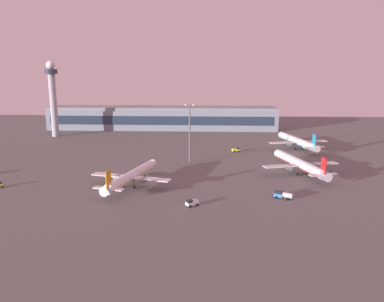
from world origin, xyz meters
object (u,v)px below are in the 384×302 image
object	(u,v)px
airplane_terminal_side	(298,141)
cargo_loader	(192,203)
maintenance_van	(236,150)
apron_light_east	(190,130)
control_tower	(53,94)
airplane_near_gate	(131,176)
fuel_truck	(283,195)
airplane_taxiway_distant	(300,164)
pushback_tug	(0,184)

from	to	relation	value
airplane_terminal_side	cargo_loader	world-z (taller)	airplane_terminal_side
maintenance_van	apron_light_east	size ratio (longest dim) A/B	0.16
control_tower	airplane_near_gate	xyz separation A→B (m)	(71.76, -106.09, -23.76)
airplane_near_gate	fuel_truck	distance (m)	56.33
airplane_terminal_side	maintenance_van	xyz separation A→B (m)	(-34.69, -9.50, -2.98)
airplane_taxiway_distant	maintenance_van	distance (m)	48.94
maintenance_van	apron_light_east	world-z (taller)	apron_light_east
airplane_near_gate	fuel_truck	size ratio (longest dim) A/B	6.21
airplane_terminal_side	cargo_loader	size ratio (longest dim) A/B	9.39
airplane_terminal_side	maintenance_van	size ratio (longest dim) A/B	9.26
airplane_near_gate	control_tower	bearing A→B (deg)	139.37
airplane_near_gate	airplane_taxiway_distant	bearing A→B (deg)	32.48
control_tower	pushback_tug	size ratio (longest dim) A/B	13.67
airplane_taxiway_distant	cargo_loader	size ratio (longest dim) A/B	9.36
cargo_loader	fuel_truck	distance (m)	32.33
control_tower	airplane_near_gate	bearing A→B (deg)	-55.93
airplane_taxiway_distant	maintenance_van	bearing A→B (deg)	104.15
control_tower	airplane_taxiway_distant	world-z (taller)	control_tower
cargo_loader	fuel_truck	size ratio (longest dim) A/B	0.70
airplane_near_gate	airplane_terminal_side	world-z (taller)	airplane_terminal_side
airplane_near_gate	pushback_tug	distance (m)	49.65
airplane_terminal_side	pushback_tug	distance (m)	149.04
cargo_loader	maintenance_van	size ratio (longest dim) A/B	0.99
airplane_taxiway_distant	pushback_tug	bearing A→B (deg)	175.95
airplane_taxiway_distant	apron_light_east	bearing A→B (deg)	144.37
airplane_near_gate	pushback_tug	world-z (taller)	airplane_near_gate
maintenance_van	airplane_taxiway_distant	bearing A→B (deg)	7.96
cargo_loader	airplane_taxiway_distant	bearing A→B (deg)	-82.39
cargo_loader	maintenance_van	bearing A→B (deg)	-48.77
control_tower	maintenance_van	world-z (taller)	control_tower
control_tower	apron_light_east	bearing A→B (deg)	-36.34
airplane_terminal_side	maintenance_van	bearing A→B (deg)	-179.13
cargo_loader	apron_light_east	size ratio (longest dim) A/B	0.16
cargo_loader	pushback_tug	bearing A→B (deg)	41.67
control_tower	maintenance_van	size ratio (longest dim) A/B	10.64
pushback_tug	cargo_loader	bearing A→B (deg)	-44.80
control_tower	airplane_terminal_side	distance (m)	155.71
fuel_truck	apron_light_east	bearing A→B (deg)	66.11
apron_light_east	pushback_tug	bearing A→B (deg)	-149.04
control_tower	fuel_truck	size ratio (longest dim) A/B	7.51
cargo_loader	airplane_near_gate	bearing A→B (deg)	14.55
cargo_loader	apron_light_east	world-z (taller)	apron_light_east
airplane_near_gate	maintenance_van	distance (m)	77.17
pushback_tug	fuel_truck	xyz separation A→B (m)	(104.58, -7.97, 0.30)
airplane_taxiway_distant	airplane_terminal_side	bearing A→B (deg)	62.95
airplane_terminal_side	airplane_near_gate	bearing A→B (deg)	-151.56
apron_light_east	airplane_near_gate	bearing A→B (deg)	-117.72
control_tower	cargo_loader	world-z (taller)	control_tower
airplane_near_gate	airplane_terminal_side	size ratio (longest dim) A/B	0.95
fuel_truck	maintenance_van	xyz separation A→B (m)	(-11.27, 74.75, -0.19)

